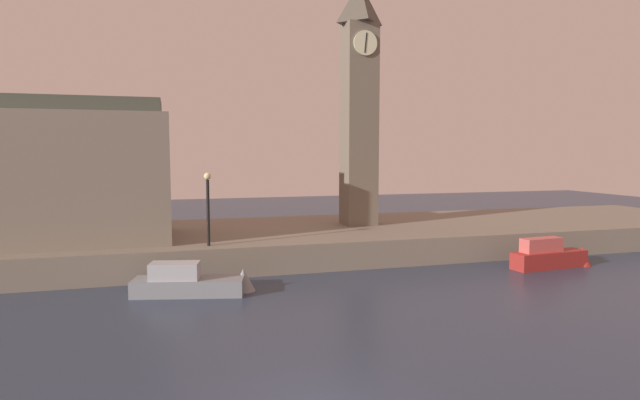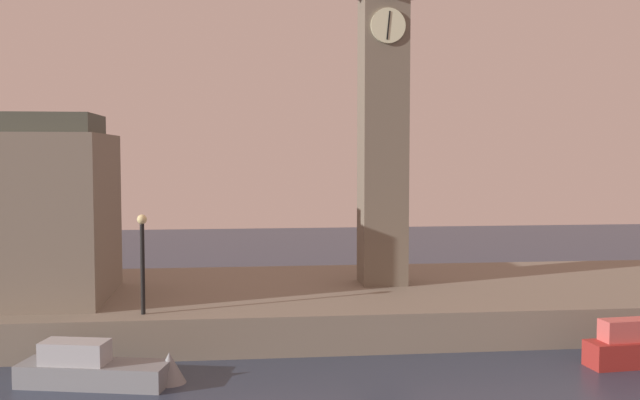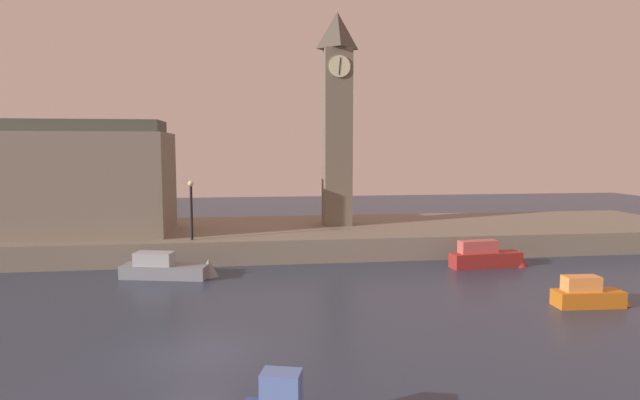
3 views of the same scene
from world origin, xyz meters
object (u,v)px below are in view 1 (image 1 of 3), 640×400
(parliament_hall, at_px, (3,172))
(boat_dinghy_red, at_px, (553,256))
(streetlamp, at_px, (208,200))
(clock_tower, at_px, (359,101))
(boat_cruiser_grey, at_px, (199,283))

(parliament_hall, bearing_deg, boat_dinghy_red, -13.92)
(parliament_hall, height_order, streetlamp, parliament_hall)
(clock_tower, xyz_separation_m, streetlamp, (-9.98, -5.36, -5.63))
(parliament_hall, bearing_deg, clock_tower, 5.17)
(boat_cruiser_grey, bearing_deg, parliament_hall, 142.78)
(clock_tower, bearing_deg, parliament_hall, -174.83)
(parliament_hall, xyz_separation_m, boat_cruiser_grey, (9.31, -7.07, -4.69))
(clock_tower, distance_m, streetlamp, 12.65)
(parliament_hall, xyz_separation_m, streetlamp, (9.98, -3.55, -1.38))
(parliament_hall, relative_size, boat_cruiser_grey, 2.80)
(streetlamp, distance_m, boat_dinghy_red, 18.51)
(parliament_hall, height_order, boat_dinghy_red, parliament_hall)
(clock_tower, relative_size, boat_cruiser_grey, 2.74)
(clock_tower, relative_size, boat_dinghy_red, 3.12)
(parliament_hall, distance_m, boat_cruiser_grey, 12.59)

